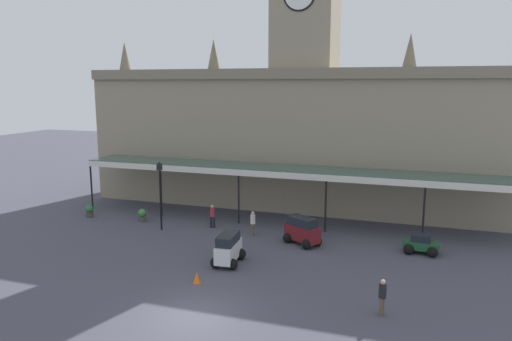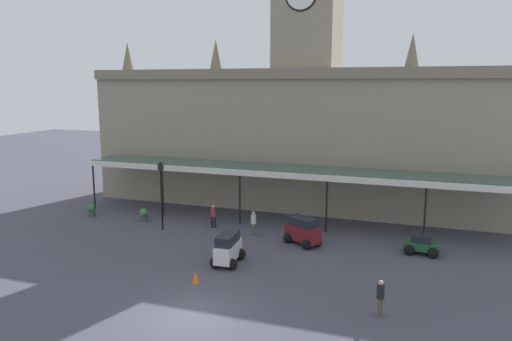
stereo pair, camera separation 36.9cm
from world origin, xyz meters
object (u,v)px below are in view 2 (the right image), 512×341
Objects in this scene: victorian_lamppost at (161,188)px; planter_forecourt_centre at (144,215)px; car_white_van at (228,250)px; pedestrian_beside_cars at (380,297)px; car_green_sedan at (422,246)px; pedestrian_near_entrance at (254,222)px; traffic_cone at (196,277)px; pedestrian_crossing_forecourt at (213,215)px; planter_near_kerb at (92,210)px; car_maroon_van at (303,232)px.

planter_forecourt_centre is at bearing 149.53° from victorian_lamppost.
pedestrian_beside_cars is (8.77, -3.63, 0.10)m from car_white_van.
car_green_sedan reaches higher than planter_forecourt_centre.
car_green_sedan is at bearing -0.66° from pedestrian_near_entrance.
car_white_van is at bearing 80.41° from traffic_cone.
pedestrian_crossing_forecourt is at bearing 108.91° from traffic_cone.
pedestrian_beside_cars is at bearing -100.59° from car_green_sedan.
car_green_sedan is 10.82m from pedestrian_near_entrance.
car_white_van is at bearing -32.55° from planter_forecourt_centre.
car_white_van is at bearing -86.04° from pedestrian_near_entrance.
car_green_sedan is 2.21× the size of planter_forecourt_centre.
traffic_cone is at bearing -45.76° from planter_forecourt_centre.
planter_forecourt_centre is at bearing 152.12° from pedestrian_beside_cars.
pedestrian_crossing_forecourt reaches higher than planter_near_kerb.
car_green_sedan is 1.27× the size of pedestrian_near_entrance.
pedestrian_crossing_forecourt is (-3.30, 0.72, 0.00)m from pedestrian_near_entrance.
car_maroon_van is 2.69× the size of planter_forecourt_centre.
pedestrian_beside_cars is at bearing -3.38° from traffic_cone.
pedestrian_beside_cars is at bearing -38.07° from pedestrian_crossing_forecourt.
car_white_van reaches higher than pedestrian_beside_cars.
pedestrian_near_entrance reaches higher than planter_near_kerb.
pedestrian_near_entrance is at bearing 135.38° from pedestrian_beside_cars.
car_white_van reaches higher than planter_forecourt_centre.
pedestrian_near_entrance is 6.88m from victorian_lamppost.
pedestrian_crossing_forecourt is at bearing 26.83° from victorian_lamppost.
traffic_cone is (-9.29, 0.55, -0.60)m from pedestrian_beside_cars.
victorian_lamppost is 5.06× the size of planter_near_kerb.
victorian_lamppost is (-6.49, -0.90, 2.11)m from pedestrian_near_entrance.
car_green_sedan is at bearing 37.32° from traffic_cone.
car_white_van is 5.66m from car_maroon_van.
car_maroon_van is at bearing -3.53° from planter_near_kerb.
pedestrian_near_entrance and pedestrian_crossing_forecourt have the same top height.
traffic_cone is at bearing -99.59° from car_white_van.
pedestrian_crossing_forecourt is at bearing 2.36° from planter_near_kerb.
car_maroon_van reaches higher than car_green_sedan.
traffic_cone is at bearing -33.44° from planter_near_kerb.
car_maroon_van reaches higher than planter_near_kerb.
pedestrian_crossing_forecourt is at bearing 167.98° from car_maroon_van.
pedestrian_crossing_forecourt reaches higher than car_green_sedan.
victorian_lamppost reaches higher than traffic_cone.
pedestrian_crossing_forecourt is at bearing 141.93° from pedestrian_beside_cars.
traffic_cone is (-3.74, -7.73, -0.50)m from car_maroon_van.
planter_near_kerb is at bearing 178.99° from car_green_sedan.
car_maroon_van is 1.55× the size of pedestrian_crossing_forecourt.
car_white_van and car_maroon_van have the same top height.
planter_forecourt_centre is at bearing 134.24° from traffic_cone.
planter_forecourt_centre is at bearing -178.10° from pedestrian_crossing_forecourt.
planter_forecourt_centre reaches higher than traffic_cone.
pedestrian_beside_cars is at bearing -56.13° from car_maroon_van.
car_maroon_van reaches higher than traffic_cone.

